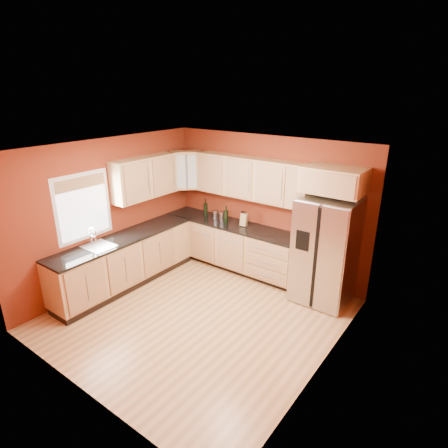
{
  "coord_description": "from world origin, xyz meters",
  "views": [
    {
      "loc": [
        3.32,
        -3.81,
        3.41
      ],
      "look_at": [
        -0.16,
        0.9,
        1.24
      ],
      "focal_mm": 30.0,
      "sensor_mm": 36.0,
      "label": 1
    }
  ],
  "objects_px": {
    "canister_left": "(222,216)",
    "knife_block": "(244,220)",
    "wine_bottle_a": "(206,207)",
    "soap_dispenser": "(295,236)",
    "refrigerator": "(325,251)"
  },
  "relations": [
    {
      "from": "refrigerator",
      "to": "knife_block",
      "type": "relative_size",
      "value": 7.41
    },
    {
      "from": "canister_left",
      "to": "knife_block",
      "type": "relative_size",
      "value": 0.75
    },
    {
      "from": "canister_left",
      "to": "knife_block",
      "type": "xyz_separation_m",
      "value": [
        0.5,
        0.02,
        0.03
      ]
    },
    {
      "from": "wine_bottle_a",
      "to": "canister_left",
      "type": "bearing_deg",
      "value": -2.98
    },
    {
      "from": "canister_left",
      "to": "soap_dispenser",
      "type": "distance_m",
      "value": 1.61
    },
    {
      "from": "knife_block",
      "to": "soap_dispenser",
      "type": "relative_size",
      "value": 1.39
    },
    {
      "from": "soap_dispenser",
      "to": "knife_block",
      "type": "bearing_deg",
      "value": 174.65
    },
    {
      "from": "canister_left",
      "to": "wine_bottle_a",
      "type": "height_order",
      "value": "wine_bottle_a"
    },
    {
      "from": "refrigerator",
      "to": "canister_left",
      "type": "height_order",
      "value": "refrigerator"
    },
    {
      "from": "wine_bottle_a",
      "to": "soap_dispenser",
      "type": "bearing_deg",
      "value": -3.02
    },
    {
      "from": "canister_left",
      "to": "soap_dispenser",
      "type": "height_order",
      "value": "canister_left"
    },
    {
      "from": "canister_left",
      "to": "knife_block",
      "type": "bearing_deg",
      "value": 2.17
    },
    {
      "from": "canister_left",
      "to": "wine_bottle_a",
      "type": "bearing_deg",
      "value": 177.02
    },
    {
      "from": "canister_left",
      "to": "knife_block",
      "type": "distance_m",
      "value": 0.5
    },
    {
      "from": "refrigerator",
      "to": "knife_block",
      "type": "distance_m",
      "value": 1.67
    }
  ]
}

